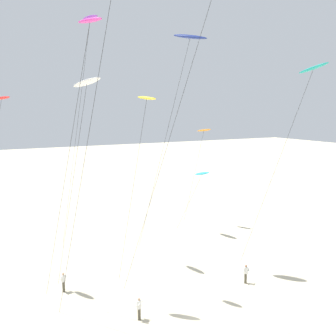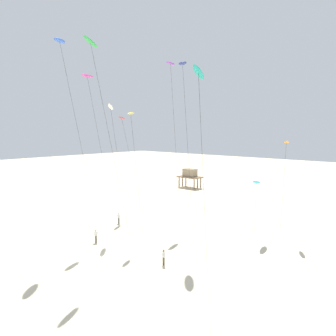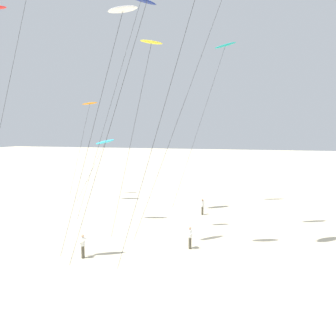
# 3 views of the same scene
# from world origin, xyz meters

# --- Properties ---
(ground_plane) EXTENTS (260.00, 260.00, 0.00)m
(ground_plane) POSITION_xyz_m (0.00, 0.00, 0.00)
(ground_plane) COLOR beige
(kite_teal) EXTENTS (3.20, 6.67, 18.65)m
(kite_teal) POSITION_xyz_m (11.06, 2.47, 17.89)
(kite_teal) COLOR teal
(kite_teal) RESTS_ON ground
(kite_yellow) EXTENTS (2.07, 4.04, 15.91)m
(kite_yellow) POSITION_xyz_m (-1.93, 6.76, 15.36)
(kite_yellow) COLOR yellow
(kite_yellow) RESTS_ON ground
(kite_cyan) EXTENTS (2.10, 4.50, 7.81)m
(kite_cyan) POSITION_xyz_m (9.75, 16.68, 7.32)
(kite_cyan) COLOR #33BFE0
(kite_cyan) RESTS_ON ground
(kite_navy) EXTENTS (4.08, 7.42, 21.64)m
(kite_navy) POSITION_xyz_m (3.67, 9.66, 21.01)
(kite_navy) COLOR navy
(kite_navy) RESTS_ON ground
(kite_orange) EXTENTS (1.93, 3.65, 12.52)m
(kite_orange) POSITION_xyz_m (12.00, 19.91, 12.03)
(kite_orange) COLOR orange
(kite_orange) RESTS_ON ground
(kite_white) EXTENTS (2.93, 5.14, 17.27)m
(kite_white) POSITION_xyz_m (-6.43, 7.23, 16.48)
(kite_white) COLOR white
(kite_white) RESTS_ON ground
(kite_flyer_nearest) EXTENTS (0.62, 0.60, 1.67)m
(kite_flyer_nearest) POSITION_xyz_m (-8.20, 9.60, 0.89)
(kite_flyer_nearest) COLOR #4C4738
(kite_flyer_nearest) RESTS_ON ground
(kite_flyer_middle) EXTENTS (0.73, 0.73, 1.67)m
(kite_flyer_middle) POSITION_xyz_m (-4.36, 2.92, 0.89)
(kite_flyer_middle) COLOR #4C4738
(kite_flyer_middle) RESTS_ON ground
(kite_flyer_furthest) EXTENTS (0.72, 0.72, 1.67)m
(kite_flyer_furthest) POSITION_xyz_m (6.00, 3.84, 0.89)
(kite_flyer_furthest) COLOR #4C4738
(kite_flyer_furthest) RESTS_ON ground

